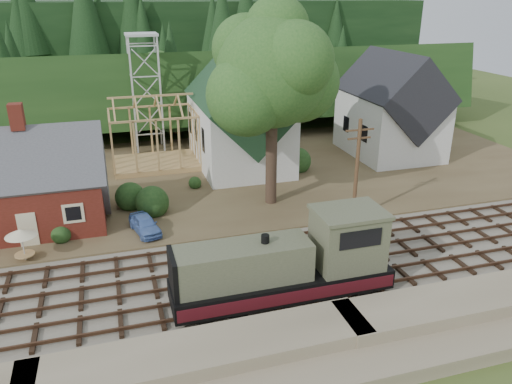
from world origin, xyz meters
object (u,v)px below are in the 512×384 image
object	(u,v)px
locomotive	(291,265)
patio_set	(21,234)
car_red	(401,147)
car_blue	(145,224)

from	to	relation	value
locomotive	patio_set	distance (m)	17.20
car_red	locomotive	bearing A→B (deg)	135.69
locomotive	car_blue	distance (m)	12.62
car_blue	patio_set	distance (m)	8.04
car_blue	car_red	distance (m)	29.97
car_red	patio_set	xyz separation A→B (m)	(-35.51, -13.08, 1.17)
car_red	patio_set	distance (m)	37.86
car_red	car_blue	bearing A→B (deg)	111.43
locomotive	car_blue	size ratio (longest dim) A/B	3.29
car_blue	patio_set	xyz separation A→B (m)	(-7.75, -1.79, 1.20)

